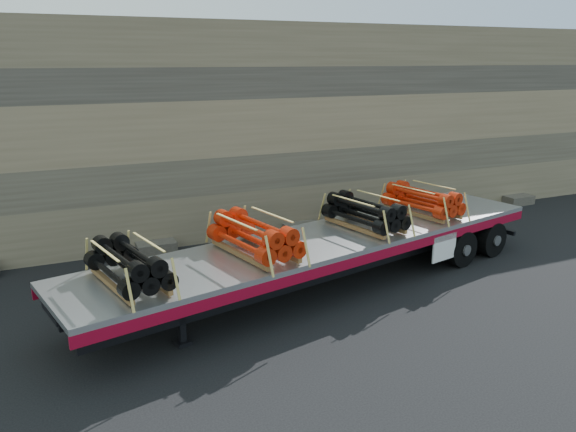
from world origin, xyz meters
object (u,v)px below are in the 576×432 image
bundle_midrear (365,213)px  trailer (326,262)px  bundle_front (129,266)px  bundle_rear (422,201)px  bundle_midfront (255,237)px

bundle_midrear → trailer: bearing=180.0°
bundle_front → bundle_rear: bundle_rear is taller
bundle_midrear → bundle_front: bearing=180.0°
trailer → bundle_midfront: size_ratio=5.70×
trailer → bundle_rear: (3.64, 0.81, 1.09)m
trailer → bundle_rear: bundle_rear is taller
bundle_front → bundle_rear: 9.02m
bundle_midfront → bundle_midrear: bundle_midfront is taller
trailer → bundle_midrear: (1.33, 0.30, 1.10)m
bundle_midfront → bundle_midrear: bearing=0.0°
bundle_midfront → bundle_rear: 5.95m
trailer → bundle_front: bearing=180.0°
bundle_front → bundle_midfront: size_ratio=0.92×
trailer → bundle_front: 5.41m
trailer → bundle_midrear: bearing=0.0°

